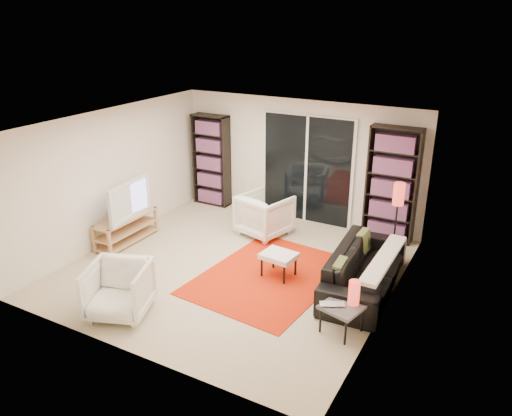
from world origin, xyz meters
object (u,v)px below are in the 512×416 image
(bookshelf_right, at_px, (392,185))
(armchair_back, at_px, (265,215))
(sofa, at_px, (365,269))
(floor_lamp, at_px, (398,202))
(armchair_front, at_px, (119,290))
(tv_stand, at_px, (126,228))
(ottoman, at_px, (279,257))
(bookshelf_left, at_px, (211,160))
(side_table, at_px, (342,308))

(bookshelf_right, xyz_separation_m, armchair_back, (-2.09, -0.90, -0.66))
(sofa, relative_size, armchair_back, 2.58)
(armchair_back, bearing_deg, bookshelf_right, -141.99)
(bookshelf_right, height_order, sofa, bookshelf_right)
(floor_lamp, bearing_deg, bookshelf_right, 111.14)
(armchair_back, bearing_deg, armchair_front, 96.02)
(bookshelf_right, distance_m, tv_stand, 4.84)
(armchair_front, xyz_separation_m, floor_lamp, (2.90, 3.45, 0.67))
(sofa, relative_size, ottoman, 3.96)
(bookshelf_left, height_order, armchair_front, bookshelf_left)
(bookshelf_right, xyz_separation_m, side_table, (0.24, -3.17, -0.69))
(bookshelf_right, distance_m, sofa, 2.07)
(armchair_back, bearing_deg, side_table, 150.40)
(bookshelf_right, distance_m, armchair_back, 2.36)
(bookshelf_left, xyz_separation_m, side_table, (4.09, -3.17, -0.62))
(bookshelf_right, xyz_separation_m, floor_lamp, (0.31, -0.79, -0.01))
(side_table, relative_size, floor_lamp, 0.43)
(bookshelf_right, bearing_deg, armchair_front, -121.45)
(ottoman, relative_size, floor_lamp, 0.41)
(ottoman, bearing_deg, sofa, 12.98)
(tv_stand, height_order, floor_lamp, floor_lamp)
(bookshelf_left, height_order, floor_lamp, bookshelf_left)
(tv_stand, distance_m, floor_lamp, 4.78)
(ottoman, bearing_deg, armchair_front, -126.05)
(floor_lamp, bearing_deg, ottoman, -134.98)
(tv_stand, bearing_deg, ottoman, 3.48)
(bookshelf_left, xyz_separation_m, armchair_back, (1.76, -0.90, -0.58))
(bookshelf_left, bearing_deg, sofa, -25.70)
(armchair_back, bearing_deg, sofa, 170.04)
(side_table, bearing_deg, sofa, 93.65)
(bookshelf_left, bearing_deg, armchair_back, -27.04)
(sofa, bearing_deg, bookshelf_left, 60.37)
(bookshelf_left, distance_m, armchair_front, 4.46)
(floor_lamp, bearing_deg, bookshelf_left, 169.21)
(ottoman, bearing_deg, tv_stand, -176.52)
(bookshelf_right, relative_size, armchair_front, 2.55)
(armchair_front, bearing_deg, ottoman, 33.16)
(bookshelf_right, height_order, tv_stand, bookshelf_right)
(ottoman, bearing_deg, bookshelf_left, 140.61)
(bookshelf_left, height_order, armchair_back, bookshelf_left)
(side_table, distance_m, floor_lamp, 2.48)
(bookshelf_left, relative_size, bookshelf_right, 0.93)
(armchair_back, height_order, armchair_front, armchair_back)
(tv_stand, bearing_deg, bookshelf_right, 30.32)
(armchair_back, height_order, ottoman, armchair_back)
(side_table, bearing_deg, ottoman, 145.68)
(armchair_back, bearing_deg, tv_stand, 51.21)
(armchair_front, distance_m, floor_lamp, 4.55)
(bookshelf_right, xyz_separation_m, tv_stand, (-4.13, -2.41, -0.79))
(tv_stand, xyz_separation_m, armchair_back, (2.04, 1.51, 0.13))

